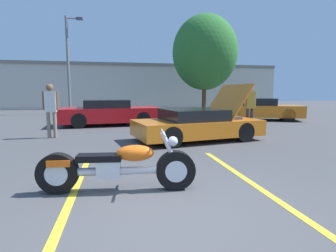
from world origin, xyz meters
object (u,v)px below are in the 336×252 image
Objects in this scene: show_car_hood_open at (198,124)px; spectator_near_motorcycle at (250,103)px; light_pole at (69,61)px; motorcycle at (118,167)px; tree_background at (205,53)px; parked_car_mid_row at (110,113)px; parked_car_right_row at (259,109)px; spectator_by_show_car at (51,106)px.

show_car_hood_open is 3.46m from spectator_near_motorcycle.
light_pole reaches higher than motorcycle.
tree_background is 10.48m from parked_car_mid_row.
parked_car_mid_row is 0.97× the size of parked_car_right_row.
motorcycle is 12.55m from parked_car_right_row.
parked_car_mid_row is 3.83m from spectator_by_show_car.
parked_car_right_row reaches higher than motorcycle.
show_car_hood_open is (2.60, 4.11, 0.13)m from motorcycle.
tree_background is 10.18m from spectator_near_motorcycle.
parked_car_mid_row is at bearing -151.18° from parked_car_right_row.
light_pole is 10.73m from spectator_by_show_car.
parked_car_mid_row is (-2.94, 4.66, 0.07)m from show_car_hood_open.
show_car_hood_open reaches higher than parked_car_mid_row.
parked_car_right_row is (5.39, 5.57, 0.08)m from show_car_hood_open.
tree_background is (9.91, -0.34, 0.78)m from light_pole.
light_pole is 16.50m from motorcycle.
motorcycle is 8.12m from spectator_near_motorcycle.
light_pole is at bearing 95.65° from spectator_by_show_car.
parked_car_mid_row is 8.38m from parked_car_right_row.
motorcycle is 4.86m from show_car_hood_open.
light_pole is 13.20m from parked_car_right_row.
parked_car_mid_row is (-0.34, 8.77, 0.20)m from motorcycle.
show_car_hood_open is 7.75m from parked_car_right_row.
parked_car_mid_row is at bearing 111.32° from show_car_hood_open.
parked_car_mid_row is 2.56× the size of spectator_by_show_car.
parked_car_right_row is at bearing 56.43° from motorcycle.
light_pole is at bearing 131.48° from spectator_near_motorcycle.
parked_car_mid_row is at bearing 154.25° from spectator_near_motorcycle.
tree_background is 7.15m from parked_car_right_row.
tree_background is 4.00× the size of spectator_near_motorcycle.
tree_background reaches higher than spectator_near_motorcycle.
show_car_hood_open is 5.05m from spectator_by_show_car.
motorcycle is 8.78m from parked_car_mid_row.
light_pole is 8.26m from parked_car_mid_row.
light_pole is at bearing 178.02° from tree_background.
show_car_hood_open is 0.89× the size of parked_car_right_row.
light_pole is 3.69× the size of spectator_near_motorcycle.
light_pole is 13.40m from spectator_near_motorcycle.
parked_car_mid_row is at bearing -136.25° from tree_background.
tree_background is 1.52× the size of parked_car_right_row.
motorcycle is 1.34× the size of spectator_by_show_car.
motorcycle is at bearing -92.77° from parked_car_mid_row.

